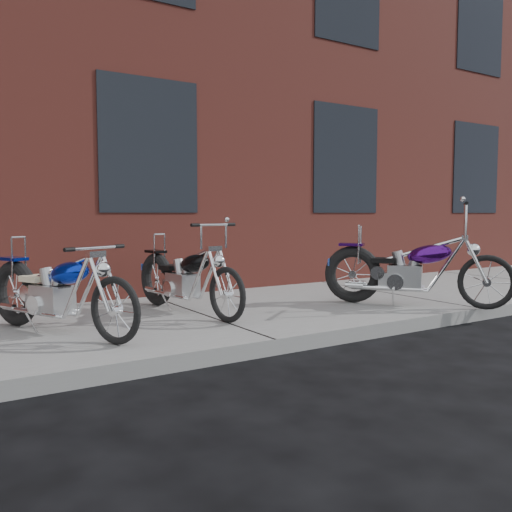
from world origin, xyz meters
TOP-DOWN VIEW (x-y plane):
  - ground at (0.00, 0.00)m, footprint 120.00×120.00m
  - sidewalk at (0.00, 1.50)m, footprint 22.00×3.00m
  - building_brick at (0.00, 8.00)m, footprint 22.00×10.00m
  - chopper_purple at (2.45, 0.59)m, footprint 1.48×1.85m
  - chopper_blue at (-1.60, 1.30)m, footprint 0.95×1.94m
  - chopper_third at (-0.11, 1.66)m, footprint 0.53×2.03m

SIDE VIEW (x-z plane):
  - ground at x=0.00m, z-range 0.00..0.00m
  - sidewalk at x=0.00m, z-range 0.00..0.15m
  - chopper_third at x=-0.11m, z-range 0.00..1.04m
  - chopper_blue at x=-1.60m, z-range 0.07..0.98m
  - chopper_purple at x=2.45m, z-range -0.08..1.20m
  - building_brick at x=0.00m, z-range 0.00..8.00m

